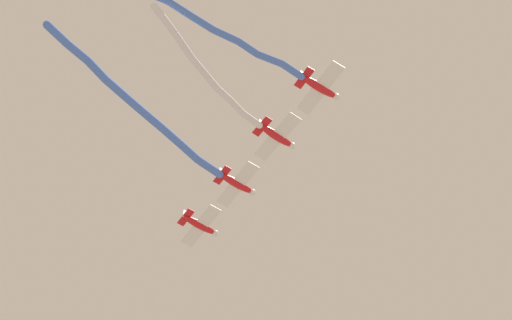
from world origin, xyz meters
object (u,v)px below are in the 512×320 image
object	(u,v)px
airplane_lead	(320,87)
airplane_right_wing	(237,184)
airplane_slot	(201,225)
airplane_left_wing	(277,136)

from	to	relation	value
airplane_lead	airplane_right_wing	xyz separation A→B (m)	(3.51, -15.88, 0.00)
airplane_right_wing	airplane_slot	world-z (taller)	airplane_slot
airplane_left_wing	airplane_slot	xyz separation A→B (m)	(3.51, -15.87, 0.00)
airplane_left_wing	airplane_right_wing	size ratio (longest dim) A/B	1.00
airplane_left_wing	airplane_right_wing	distance (m)	8.13
airplane_left_wing	airplane_slot	bearing A→B (deg)	89.22
airplane_lead	airplane_left_wing	distance (m)	8.14
airplane_left_wing	airplane_lead	bearing A→B (deg)	-90.78
airplane_lead	airplane_left_wing	world-z (taller)	airplane_left_wing
airplane_right_wing	airplane_slot	xyz separation A→B (m)	(1.75, -7.94, 0.30)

